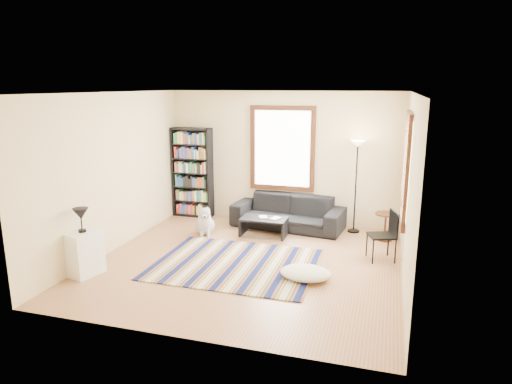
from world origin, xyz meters
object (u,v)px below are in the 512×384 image
(sofa, at_px, (288,212))
(dog, at_px, (205,220))
(coffee_table, at_px, (264,227))
(side_table, at_px, (385,227))
(bookshelf, at_px, (192,173))
(folding_chair, at_px, (382,236))
(floor_cushion, at_px, (305,273))
(white_cabinet, at_px, (84,253))
(floor_lamp, at_px, (356,187))

(sofa, height_order, dog, sofa)
(coffee_table, distance_m, side_table, 2.34)
(bookshelf, distance_m, folding_chair, 4.50)
(bookshelf, xyz_separation_m, coffee_table, (1.92, -0.92, -0.82))
(floor_cushion, bearing_deg, bookshelf, 138.42)
(bookshelf, height_order, coffee_table, bookshelf)
(sofa, distance_m, white_cabinet, 4.14)
(side_table, distance_m, dog, 3.52)
(folding_chair, bearing_deg, floor_lamp, 92.06)
(bookshelf, relative_size, floor_lamp, 1.08)
(floor_cushion, relative_size, side_table, 1.46)
(coffee_table, relative_size, white_cabinet, 1.29)
(floor_lamp, relative_size, folding_chair, 2.16)
(bookshelf, relative_size, coffee_table, 2.22)
(folding_chair, bearing_deg, side_table, 67.71)
(folding_chair, height_order, dog, folding_chair)
(sofa, xyz_separation_m, dog, (-1.49, -0.89, -0.04))
(sofa, bearing_deg, coffee_table, -110.28)
(coffee_table, bearing_deg, floor_cushion, -57.38)
(sofa, distance_m, floor_lamp, 1.48)
(coffee_table, xyz_separation_m, floor_cushion, (1.17, -1.83, -0.08))
(floor_cushion, height_order, floor_lamp, floor_lamp)
(sofa, xyz_separation_m, white_cabinet, (-2.53, -3.27, 0.01))
(floor_lamp, height_order, white_cabinet, floor_lamp)
(side_table, bearing_deg, dog, -169.71)
(coffee_table, xyz_separation_m, floor_lamp, (1.69, 0.75, 0.75))
(floor_cushion, bearing_deg, dog, 145.71)
(side_table, height_order, dog, dog)
(bookshelf, relative_size, folding_chair, 2.33)
(side_table, height_order, folding_chair, folding_chair)
(white_cabinet, bearing_deg, folding_chair, 39.47)
(side_table, bearing_deg, bookshelf, 172.88)
(floor_cushion, bearing_deg, sofa, 108.59)
(coffee_table, height_order, dog, dog)
(bookshelf, distance_m, side_table, 4.32)
(bookshelf, bearing_deg, coffee_table, -25.49)
(coffee_table, distance_m, floor_cushion, 2.17)
(side_table, bearing_deg, floor_cushion, -117.12)
(floor_cushion, height_order, dog, dog)
(coffee_table, bearing_deg, bookshelf, 154.51)
(bookshelf, height_order, floor_lamp, bookshelf)
(side_table, relative_size, folding_chair, 0.63)
(floor_lamp, xyz_separation_m, folding_chair, (0.56, -1.42, -0.50))
(sofa, bearing_deg, folding_chair, -27.36)
(coffee_table, bearing_deg, dog, -168.30)
(coffee_table, xyz_separation_m, folding_chair, (2.25, -0.68, 0.25))
(bookshelf, distance_m, coffee_table, 2.28)
(bookshelf, xyz_separation_m, floor_lamp, (3.61, -0.17, -0.07))
(bookshelf, distance_m, dog, 1.56)
(folding_chair, xyz_separation_m, white_cabinet, (-4.45, -1.95, -0.08))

